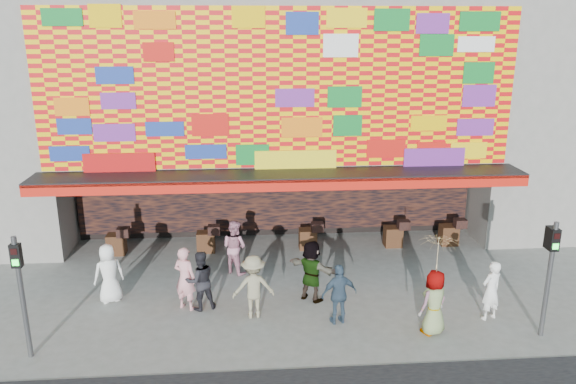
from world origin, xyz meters
name	(u,v)px	position (x,y,z in m)	size (l,w,h in m)	color
ground	(289,315)	(0.00, 0.00, 0.00)	(90.00, 90.00, 0.00)	slate
shop_building	(273,86)	(0.00, 8.18, 5.23)	(15.20, 9.40, 10.00)	gray
signal_left	(20,284)	(-6.20, -1.50, 1.86)	(0.22, 0.20, 3.00)	#59595B
signal_right	(550,267)	(6.20, -1.50, 1.86)	(0.22, 0.20, 3.00)	#59595B
ped_a	(109,273)	(-4.94, 1.16, 0.84)	(0.82, 0.54, 1.69)	white
ped_b	(185,278)	(-2.78, 0.58, 0.89)	(0.65, 0.43, 1.79)	pink
ped_c	(200,281)	(-2.38, 0.53, 0.84)	(0.81, 0.63, 1.67)	black
ped_d	(253,287)	(-0.95, 0.00, 0.86)	(1.11, 0.64, 1.72)	gray
ped_e	(339,294)	(1.25, -0.50, 0.82)	(0.96, 0.40, 1.63)	#364B5F
ped_f	(312,271)	(0.68, 0.82, 0.88)	(1.63, 0.52, 1.76)	gray
ped_g	(434,302)	(3.51, -1.18, 0.84)	(0.82, 0.54, 1.68)	gray
ped_h	(491,290)	(5.23, -0.59, 0.81)	(0.59, 0.39, 1.62)	white
ped_i	(234,247)	(-1.49, 2.83, 0.85)	(0.83, 0.64, 1.70)	#C57F95
parasol	(438,254)	(3.51, -1.18, 2.15)	(1.00, 1.02, 1.85)	beige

